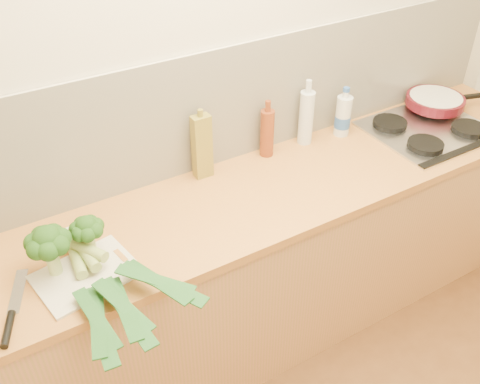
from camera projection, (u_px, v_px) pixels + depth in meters
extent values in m
plane|color=beige|center=(220.00, 79.00, 2.24)|extent=(3.50, 0.00, 3.50)
cube|color=silver|center=(222.00, 108.00, 2.31)|extent=(3.20, 0.02, 0.54)
cube|color=#B97A4D|center=(255.00, 271.00, 2.56)|extent=(3.20, 0.60, 0.86)
cube|color=#B07733|center=(256.00, 196.00, 2.28)|extent=(3.20, 0.62, 0.04)
cube|color=silver|center=(428.00, 130.00, 2.69)|extent=(0.58, 0.50, 0.01)
cube|color=black|center=(465.00, 149.00, 2.52)|extent=(0.58, 0.04, 0.01)
cylinder|color=black|center=(425.00, 145.00, 2.53)|extent=(0.17, 0.17, 0.03)
cylinder|color=black|center=(469.00, 129.00, 2.65)|extent=(0.17, 0.17, 0.03)
cylinder|color=black|center=(390.00, 123.00, 2.70)|extent=(0.17, 0.17, 0.03)
cylinder|color=black|center=(432.00, 109.00, 2.82)|extent=(0.17, 0.17, 0.03)
cube|color=beige|center=(86.00, 274.00, 1.88)|extent=(0.38, 0.30, 0.01)
cylinder|color=#A2B86B|center=(54.00, 262.00, 1.85)|extent=(0.05, 0.05, 0.09)
sphere|color=#19380F|center=(47.00, 239.00, 1.79)|extent=(0.10, 0.10, 0.10)
sphere|color=#19380F|center=(61.00, 238.00, 1.82)|extent=(0.07, 0.07, 0.07)
sphere|color=#19380F|center=(53.00, 234.00, 1.83)|extent=(0.07, 0.07, 0.07)
sphere|color=#19380F|center=(42.00, 236.00, 1.82)|extent=(0.07, 0.07, 0.07)
sphere|color=#19380F|center=(34.00, 243.00, 1.80)|extent=(0.07, 0.07, 0.07)
sphere|color=#19380F|center=(37.00, 250.00, 1.77)|extent=(0.07, 0.07, 0.07)
sphere|color=#19380F|center=(48.00, 251.00, 1.77)|extent=(0.07, 0.07, 0.07)
sphere|color=#19380F|center=(59.00, 246.00, 1.79)|extent=(0.07, 0.07, 0.07)
cylinder|color=#A2B86B|center=(90.00, 244.00, 1.93)|extent=(0.04, 0.04, 0.08)
sphere|color=#19380F|center=(86.00, 226.00, 1.88)|extent=(0.08, 0.08, 0.08)
sphere|color=#19380F|center=(96.00, 225.00, 1.90)|extent=(0.06, 0.06, 0.06)
sphere|color=#19380F|center=(90.00, 222.00, 1.92)|extent=(0.06, 0.06, 0.06)
sphere|color=#19380F|center=(82.00, 224.00, 1.91)|extent=(0.06, 0.06, 0.06)
sphere|color=#19380F|center=(77.00, 229.00, 1.89)|extent=(0.06, 0.06, 0.06)
sphere|color=#19380F|center=(79.00, 234.00, 1.87)|extent=(0.06, 0.06, 0.06)
sphere|color=#19380F|center=(88.00, 235.00, 1.86)|extent=(0.06, 0.06, 0.06)
sphere|color=#19380F|center=(95.00, 231.00, 1.88)|extent=(0.06, 0.06, 0.06)
cylinder|color=white|center=(71.00, 241.00, 1.98)|extent=(0.05, 0.12, 0.04)
cylinder|color=#8FA452|center=(78.00, 262.00, 1.89)|extent=(0.05, 0.15, 0.04)
cube|color=#163F18|center=(98.00, 322.00, 1.68)|extent=(0.12, 0.30, 0.02)
cube|color=#163F18|center=(99.00, 326.00, 1.66)|extent=(0.08, 0.34, 0.01)
cube|color=#163F18|center=(97.00, 318.00, 1.68)|extent=(0.08, 0.28, 0.02)
cylinder|color=white|center=(76.00, 238.00, 1.96)|extent=(0.05, 0.11, 0.04)
cylinder|color=#8FA452|center=(88.00, 257.00, 1.89)|extent=(0.05, 0.14, 0.04)
cube|color=#163F18|center=(124.00, 308.00, 1.70)|extent=(0.07, 0.30, 0.02)
cube|color=#163F18|center=(127.00, 312.00, 1.68)|extent=(0.08, 0.34, 0.01)
cube|color=#163F18|center=(123.00, 305.00, 1.70)|extent=(0.12, 0.28, 0.02)
cylinder|color=white|center=(61.00, 237.00, 1.94)|extent=(0.10, 0.13, 0.04)
cylinder|color=#8FA452|center=(89.00, 250.00, 1.89)|extent=(0.11, 0.16, 0.04)
cube|color=#163F18|center=(158.00, 282.00, 1.77)|extent=(0.14, 0.30, 0.02)
cube|color=#163F18|center=(162.00, 283.00, 1.76)|extent=(0.21, 0.32, 0.01)
cube|color=#163F18|center=(155.00, 280.00, 1.77)|extent=(0.22, 0.24, 0.02)
cube|color=silver|center=(18.00, 291.00, 1.82)|extent=(0.11, 0.21, 0.00)
cylinder|color=black|center=(8.00, 329.00, 1.68)|extent=(0.07, 0.14, 0.03)
cylinder|color=#520D16|center=(435.00, 101.00, 2.81)|extent=(0.30, 0.30, 0.05)
cylinder|color=beige|center=(436.00, 96.00, 2.79)|extent=(0.27, 0.27, 0.00)
cube|color=black|center=(471.00, 96.00, 2.85)|extent=(0.15, 0.07, 0.02)
cube|color=olive|center=(202.00, 147.00, 2.29)|extent=(0.08, 0.05, 0.30)
cylinder|color=olive|center=(200.00, 113.00, 2.19)|extent=(0.02, 0.02, 0.03)
cylinder|color=silver|center=(306.00, 118.00, 2.52)|extent=(0.07, 0.07, 0.26)
cylinder|color=silver|center=(309.00, 86.00, 2.42)|extent=(0.03, 0.03, 0.06)
cylinder|color=maroon|center=(267.00, 133.00, 2.44)|extent=(0.06, 0.06, 0.23)
cylinder|color=maroon|center=(268.00, 106.00, 2.36)|extent=(0.03, 0.03, 0.05)
cylinder|color=silver|center=(343.00, 116.00, 2.60)|extent=(0.08, 0.08, 0.20)
cylinder|color=silver|center=(346.00, 94.00, 2.53)|extent=(0.03, 0.03, 0.03)
cylinder|color=#2C57A8|center=(342.00, 121.00, 2.62)|extent=(0.08, 0.08, 0.06)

